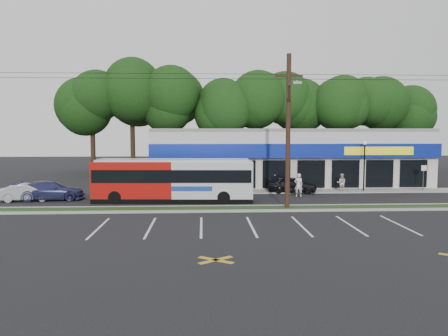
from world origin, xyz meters
The scene contains 16 objects.
ground centered at (0.00, 0.00, 0.00)m, with size 120.00×120.00×0.00m, color black.
grass_strip centered at (0.00, 1.00, 0.06)m, with size 40.00×1.60×0.12m, color #1F3B18.
curb_south centered at (0.00, 0.15, 0.07)m, with size 40.00×0.25×0.14m, color #9E9E93.
curb_north centered at (0.00, 1.85, 0.07)m, with size 40.00×0.25×0.14m, color #9E9E93.
sidewalk centered at (5.00, 9.00, 0.05)m, with size 32.00×2.20×0.10m, color #9E9E93.
strip_mall centered at (5.50, 15.91, 2.65)m, with size 25.00×12.55×5.30m.
utility_pole centered at (2.83, 0.93, 5.41)m, with size 50.00×2.77×10.00m.
lamp_post centered at (11.00, 8.80, 2.67)m, with size 0.30×0.30×4.25m.
sign_post centered at (16.00, 8.57, 1.56)m, with size 0.45×0.10×2.23m.
tree_line centered at (4.00, 26.00, 8.42)m, with size 46.76×6.76×11.83m.
metrobus centered at (-4.62, 4.50, 1.63)m, with size 11.54×3.01×3.08m.
car_dark centered at (4.84, 8.37, 0.68)m, with size 1.60×3.99×1.36m, color black.
car_silver centered at (-15.29, 5.21, 0.64)m, with size 1.35×3.86×1.27m, color #B1B3B9.
car_blue centered at (-13.77, 5.63, 0.71)m, with size 1.98×4.86×1.41m, color navy.
pedestrian_a centered at (4.90, 6.26, 0.91)m, with size 0.66×0.43×1.82m, color silver.
pedestrian_b centered at (9.00, 8.50, 0.78)m, with size 0.76×0.59×1.57m, color beige.
Camera 1 is at (-2.50, -26.94, 5.15)m, focal length 35.00 mm.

